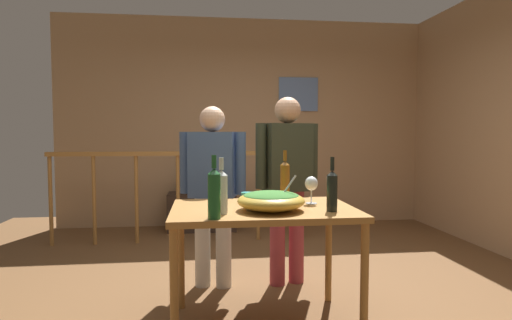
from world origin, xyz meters
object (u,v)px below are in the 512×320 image
object	(u,v)px
stair_railing	(217,184)
wine_bottle_green	(214,193)
person_standing_right	(287,175)
flat_screen_tv	(202,176)
framed_picture	(298,94)
wine_glass	(311,185)
serving_table	(263,220)
salad_bowl	(271,200)
person_standing_left	(213,183)
mug_teal	(248,198)
wine_bottle_amber	(285,181)
wine_bottle_dark	(332,190)
wine_bottle_clear	(221,191)
tv_console	(202,211)

from	to	relation	value
stair_railing	wine_bottle_green	xyz separation A→B (m)	(-0.09, -2.66, 0.27)
person_standing_right	flat_screen_tv	bearing A→B (deg)	-85.02
framed_picture	wine_glass	distance (m)	3.30
flat_screen_tv	serving_table	world-z (taller)	flat_screen_tv
salad_bowl	person_standing_right	xyz separation A→B (m)	(0.28, 0.90, 0.07)
stair_railing	person_standing_left	xyz separation A→B (m)	(-0.08, -1.53, 0.20)
framed_picture	salad_bowl	bearing A→B (deg)	-105.43
mug_teal	stair_railing	bearing A→B (deg)	93.98
person_standing_right	mug_teal	bearing A→B (deg)	43.79
mug_teal	person_standing_right	distance (m)	0.77
wine_bottle_amber	person_standing_left	xyz separation A→B (m)	(-0.49, 0.61, -0.08)
framed_picture	wine_bottle_green	bearing A→B (deg)	-109.85
flat_screen_tv	person_standing_left	world-z (taller)	person_standing_left
stair_railing	wine_bottle_dark	xyz separation A→B (m)	(0.65, -2.51, 0.25)
flat_screen_tv	wine_bottle_amber	size ratio (longest dim) A/B	1.42
wine_bottle_clear	flat_screen_tv	bearing A→B (deg)	92.48
person_standing_right	wine_bottle_dark	bearing A→B (deg)	81.20
stair_railing	wine_bottle_dark	distance (m)	2.61
wine_bottle_green	tv_console	bearing A→B (deg)	91.50
flat_screen_tv	wine_bottle_dark	distance (m)	3.20
wine_bottle_amber	mug_teal	bearing A→B (deg)	-172.82
tv_console	wine_glass	size ratio (longest dim) A/B	4.70
tv_console	wine_glass	world-z (taller)	wine_glass
person_standing_right	wine_bottle_clear	bearing A→B (deg)	44.21
mug_teal	person_standing_right	bearing A→B (deg)	57.96
serving_table	mug_teal	bearing A→B (deg)	122.72
flat_screen_tv	salad_bowl	bearing A→B (deg)	-81.52
wine_bottle_clear	wine_bottle_dark	xyz separation A→B (m)	(0.69, -0.00, -0.00)
wine_bottle_dark	wine_bottle_clear	bearing A→B (deg)	179.65
wine_bottle_clear	mug_teal	size ratio (longest dim) A/B	2.74
tv_console	person_standing_right	xyz separation A→B (m)	(0.73, -2.14, 0.69)
wine_glass	person_standing_left	xyz separation A→B (m)	(-0.67, 0.68, -0.06)
salad_bowl	wine_bottle_green	size ratio (longest dim) A/B	1.17
wine_bottle_clear	wine_bottle_dark	world-z (taller)	same
serving_table	salad_bowl	world-z (taller)	salad_bowl
flat_screen_tv	mug_teal	world-z (taller)	same
flat_screen_tv	wine_bottle_clear	size ratio (longest dim) A/B	1.53
serving_table	framed_picture	bearing A→B (deg)	73.48
tv_console	framed_picture	bearing A→B (deg)	11.96
wine_bottle_amber	wine_bottle_clear	bearing A→B (deg)	-141.96
stair_railing	salad_bowl	xyz separation A→B (m)	(0.27, -2.44, 0.19)
wine_bottle_clear	wine_bottle_green	world-z (taller)	wine_bottle_green
tv_console	person_standing_right	size ratio (longest dim) A/B	0.56
tv_console	flat_screen_tv	world-z (taller)	flat_screen_tv
flat_screen_tv	wine_bottle_clear	bearing A→B (deg)	-87.52
framed_picture	wine_bottle_clear	xyz separation A→B (m)	(-1.24, -3.40, -0.90)
flat_screen_tv	salad_bowl	xyz separation A→B (m)	(0.45, -3.01, 0.14)
wine_bottle_clear	mug_teal	distance (m)	0.39
wine_bottle_amber	person_standing_left	size ratio (longest dim) A/B	0.24
tv_console	salad_bowl	xyz separation A→B (m)	(0.45, -3.04, 0.62)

